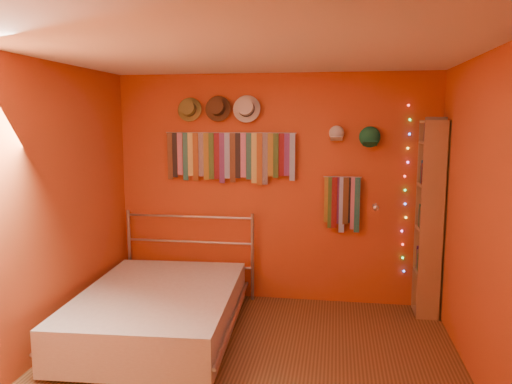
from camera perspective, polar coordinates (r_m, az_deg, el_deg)
The scene contains 16 objects.
ground at distance 4.22m, azimuth -1.12°, elevation -20.09°, with size 3.50×3.50×0.00m, color #4F341B.
back_wall at distance 5.49m, azimuth 2.10°, elevation 0.37°, with size 3.50×0.02×2.50m, color #A4321A.
right_wall at distance 3.88m, azimuth 25.22°, elevation -3.71°, with size 0.02×3.50×2.50m, color #A4321A.
left_wall at distance 4.44m, azimuth -23.99°, elevation -2.21°, with size 0.02×3.50×2.50m, color #A4321A.
ceiling at distance 3.75m, azimuth -1.23°, elevation 15.90°, with size 3.50×3.50×0.02m, color white.
tie_rack at distance 5.47m, azimuth -3.03°, elevation 4.22°, with size 1.45×0.03×0.57m.
small_tie_rack at distance 5.40m, azimuth 9.81°, elevation -1.09°, with size 0.40×0.03×0.60m.
fedora_olive at distance 5.55m, azimuth -7.70°, elevation 9.40°, with size 0.27×0.14×0.26m.
fedora_brown at distance 5.46m, azimuth -4.45°, elevation 9.56°, with size 0.28×0.15×0.28m.
fedora_white at distance 5.39m, azimuth -1.15°, elevation 9.58°, with size 0.30×0.16×0.29m.
cap_white at distance 5.35m, azimuth 9.19°, elevation 6.64°, with size 0.17×0.21×0.17m.
cap_green at distance 5.36m, azimuth 12.87°, elevation 6.13°, with size 0.20×0.25×0.20m.
fairy_lights at distance 5.46m, azimuth 16.75°, elevation 0.20°, with size 0.06×0.02×1.78m.
reading_lamp at distance 5.27m, azimuth 13.51°, elevation -1.70°, with size 0.07×0.28×0.08m.
bookshelf at distance 5.36m, azimuth 19.66°, elevation -2.81°, with size 0.25×0.34×2.00m.
bed at distance 4.90m, azimuth -11.06°, elevation -13.13°, with size 1.59×2.07×0.98m.
Camera 1 is at (0.67, -3.65, 2.00)m, focal length 35.00 mm.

